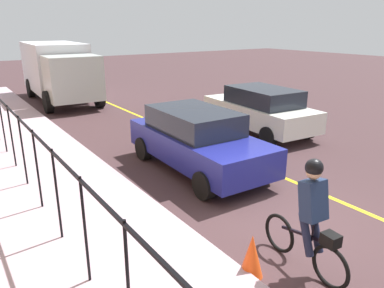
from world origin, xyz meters
TOP-DOWN VIEW (x-y plane):
  - ground_plane at (0.00, 0.00)m, footprint 80.00×80.00m
  - lane_line_centre at (0.00, -1.60)m, footprint 36.00×0.12m
  - sidewalk at (0.00, 3.40)m, footprint 40.00×3.20m
  - iron_fence at (1.00, 3.80)m, footprint 20.56×0.04m
  - cyclist_lead at (-1.15, 0.91)m, footprint 1.71×0.38m
  - patrol_sedan at (4.94, -4.02)m, footprint 4.52×2.18m
  - parked_sedan_rear at (3.26, -0.15)m, footprint 4.45×2.02m
  - box_truck_background at (14.65, 0.10)m, footprint 6.81×2.79m
  - traffic_cone_near at (-0.77, 1.69)m, footprint 0.36×0.36m

SIDE VIEW (x-z plane):
  - ground_plane at x=0.00m, z-range 0.00..0.00m
  - lane_line_centre at x=0.00m, z-range 0.00..0.01m
  - sidewalk at x=0.00m, z-range 0.00..0.15m
  - traffic_cone_near at x=-0.77m, z-range 0.00..0.70m
  - patrol_sedan at x=4.94m, z-range 0.03..1.61m
  - parked_sedan_rear at x=3.26m, z-range 0.03..1.61m
  - cyclist_lead at x=-1.15m, z-range 0.00..1.82m
  - iron_fence at x=1.00m, z-range 0.48..2.08m
  - box_truck_background at x=14.65m, z-range 0.16..2.94m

